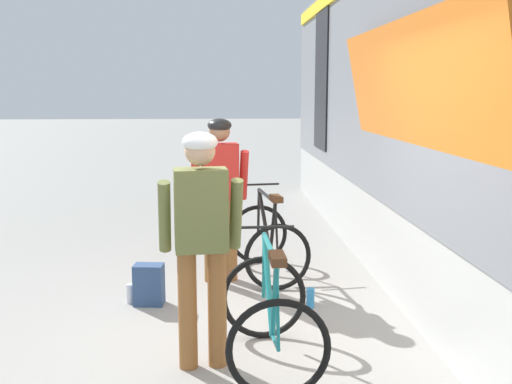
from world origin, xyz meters
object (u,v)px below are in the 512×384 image
Objects in this scene: cyclist_near_in_red at (220,185)px; water_bottle_near_the_bikes at (310,298)px; bicycle_near_black at (267,241)px; bicycle_far_teal at (270,315)px; cyclist_far_in_olive at (201,230)px; backpack_on_platform at (149,285)px; water_bottle_by_the_backpack at (130,294)px.

water_bottle_near_the_bikes is at bearing -46.11° from cyclist_near_in_red.
bicycle_near_black is 2.22m from bicycle_far_teal.
bicycle_near_black is at bearing 14.10° from cyclist_near_in_red.
bicycle_far_teal is (-0.16, -2.22, 0.00)m from bicycle_near_black.
cyclist_far_in_olive is 9.32× the size of water_bottle_near_the_bikes.
cyclist_near_in_red is at bearing 51.93° from backpack_on_platform.
cyclist_far_in_olive is 9.38× the size of water_bottle_by_the_backpack.
backpack_on_platform is 2.12× the size of water_bottle_near_the_bikes.
cyclist_far_in_olive is 2.37m from bicycle_near_black.
cyclist_near_in_red reaches higher than water_bottle_by_the_backpack.
bicycle_far_teal is at bearing -94.12° from bicycle_near_black.
cyclist_near_in_red is 1.46m from water_bottle_by_the_backpack.
cyclist_far_in_olive is at bearing -106.91° from bicycle_near_black.
cyclist_far_in_olive reaches higher than backpack_on_platform.
bicycle_near_black is 6.15× the size of water_bottle_by_the_backpack.
water_bottle_near_the_bikes is (0.99, 1.17, -0.96)m from cyclist_far_in_olive.
water_bottle_by_the_backpack is (-1.25, 1.44, -0.31)m from bicycle_far_teal.
bicycle_near_black reaches higher than water_bottle_by_the_backpack.
cyclist_near_in_red is 0.84m from bicycle_near_black.
cyclist_near_in_red reaches higher than backpack_on_platform.
water_bottle_near_the_bikes is at bearing 67.85° from bicycle_far_teal.
bicycle_near_black is at bearing 73.09° from cyclist_far_in_olive.
bicycle_far_teal reaches higher than water_bottle_near_the_bikes.
cyclist_near_in_red is at bearing -165.90° from bicycle_near_black.
cyclist_near_in_red is at bearing 85.95° from cyclist_far_in_olive.
water_bottle_near_the_bikes is (0.49, 1.20, -0.31)m from bicycle_far_teal.
cyclist_near_in_red is 9.32× the size of water_bottle_near_the_bikes.
cyclist_far_in_olive is at bearing -62.07° from water_bottle_by_the_backpack.
bicycle_near_black is at bearing 41.12° from backpack_on_platform.
bicycle_near_black is 2.89× the size of backpack_on_platform.
cyclist_near_in_red is 1.00× the size of cyclist_far_in_olive.
backpack_on_platform is 1.56m from water_bottle_near_the_bikes.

